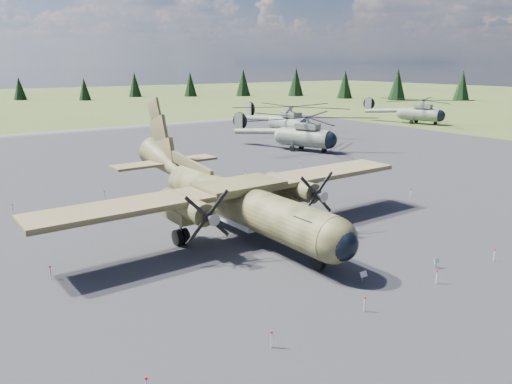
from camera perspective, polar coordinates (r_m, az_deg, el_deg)
ground at (r=39.07m, az=1.91°, el=-4.23°), size 500.00×500.00×0.00m
apron at (r=47.13m, az=-5.32°, el=-0.99°), size 120.00×120.00×0.04m
transport_plane at (r=38.06m, az=-2.83°, el=-0.22°), size 30.42×27.67×10.05m
helicopter_near at (r=73.50m, az=5.54°, el=7.47°), size 26.10×26.10×5.09m
helicopter_mid at (r=88.97m, az=3.81°, el=8.82°), size 21.49×24.94×5.30m
helicopter_far at (r=112.22m, az=18.30°, el=9.26°), size 25.78×26.06×5.15m
info_placard_left at (r=30.28m, az=12.17°, el=-9.30°), size 0.48×0.20×0.75m
info_placard_right at (r=33.69m, az=19.92°, el=-7.51°), size 0.41×0.18×0.64m
barrier_fence at (r=38.59m, az=1.43°, el=-3.68°), size 33.12×29.62×0.85m
treeline at (r=39.14m, az=0.13°, el=3.29°), size 322.45×328.67×10.98m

